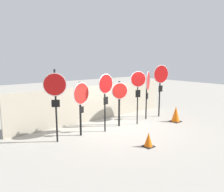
{
  "coord_description": "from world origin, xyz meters",
  "views": [
    {
      "loc": [
        -5.98,
        -6.75,
        2.88
      ],
      "look_at": [
        -0.51,
        0.0,
        1.42
      ],
      "focal_mm": 35.0,
      "sensor_mm": 36.0,
      "label": 1
    }
  ],
  "objects_px": {
    "stop_sign_4": "(138,84)",
    "traffic_cone_1": "(176,114)",
    "stop_sign_0": "(55,91)",
    "stop_sign_1": "(81,98)",
    "stop_sign_5": "(148,85)",
    "stop_sign_3": "(120,96)",
    "traffic_cone_0": "(148,140)",
    "stop_sign_6": "(161,79)",
    "stop_sign_2": "(106,89)"
  },
  "relations": [
    {
      "from": "stop_sign_4",
      "to": "traffic_cone_1",
      "type": "bearing_deg",
      "value": 5.61
    },
    {
      "from": "stop_sign_0",
      "to": "stop_sign_4",
      "type": "relative_size",
      "value": 1.07
    },
    {
      "from": "stop_sign_1",
      "to": "stop_sign_5",
      "type": "height_order",
      "value": "stop_sign_5"
    },
    {
      "from": "stop_sign_0",
      "to": "stop_sign_1",
      "type": "xyz_separation_m",
      "value": [
        1.03,
        0.04,
        -0.37
      ]
    },
    {
      "from": "stop_sign_1",
      "to": "traffic_cone_1",
      "type": "distance_m",
      "value": 4.68
    },
    {
      "from": "stop_sign_0",
      "to": "stop_sign_3",
      "type": "xyz_separation_m",
      "value": [
        2.92,
        0.02,
        -0.47
      ]
    },
    {
      "from": "stop_sign_5",
      "to": "stop_sign_4",
      "type": "bearing_deg",
      "value": 164.28
    },
    {
      "from": "traffic_cone_0",
      "to": "stop_sign_6",
      "type": "bearing_deg",
      "value": 33.73
    },
    {
      "from": "traffic_cone_1",
      "to": "stop_sign_4",
      "type": "bearing_deg",
      "value": 154.48
    },
    {
      "from": "stop_sign_5",
      "to": "traffic_cone_1",
      "type": "distance_m",
      "value": 1.89
    },
    {
      "from": "stop_sign_0",
      "to": "stop_sign_1",
      "type": "height_order",
      "value": "stop_sign_0"
    },
    {
      "from": "stop_sign_0",
      "to": "stop_sign_5",
      "type": "bearing_deg",
      "value": 32.48
    },
    {
      "from": "traffic_cone_0",
      "to": "stop_sign_5",
      "type": "bearing_deg",
      "value": 42.76
    },
    {
      "from": "stop_sign_0",
      "to": "traffic_cone_1",
      "type": "relative_size",
      "value": 3.53
    },
    {
      "from": "stop_sign_0",
      "to": "stop_sign_2",
      "type": "distance_m",
      "value": 2.03
    },
    {
      "from": "stop_sign_1",
      "to": "stop_sign_3",
      "type": "height_order",
      "value": "stop_sign_1"
    },
    {
      "from": "traffic_cone_0",
      "to": "stop_sign_4",
      "type": "bearing_deg",
      "value": 52.72
    },
    {
      "from": "stop_sign_0",
      "to": "stop_sign_5",
      "type": "height_order",
      "value": "stop_sign_0"
    },
    {
      "from": "stop_sign_2",
      "to": "traffic_cone_0",
      "type": "distance_m",
      "value": 2.6
    },
    {
      "from": "stop_sign_3",
      "to": "stop_sign_2",
      "type": "bearing_deg",
      "value": -144.85
    },
    {
      "from": "stop_sign_4",
      "to": "traffic_cone_1",
      "type": "relative_size",
      "value": 3.29
    },
    {
      "from": "stop_sign_3",
      "to": "stop_sign_4",
      "type": "xyz_separation_m",
      "value": [
        0.81,
        -0.3,
        0.47
      ]
    },
    {
      "from": "stop_sign_1",
      "to": "stop_sign_5",
      "type": "bearing_deg",
      "value": -16.44
    },
    {
      "from": "stop_sign_2",
      "to": "stop_sign_6",
      "type": "bearing_deg",
      "value": -6.23
    },
    {
      "from": "stop_sign_3",
      "to": "stop_sign_5",
      "type": "distance_m",
      "value": 1.85
    },
    {
      "from": "traffic_cone_1",
      "to": "stop_sign_6",
      "type": "bearing_deg",
      "value": 82.3
    },
    {
      "from": "stop_sign_2",
      "to": "stop_sign_4",
      "type": "height_order",
      "value": "stop_sign_4"
    },
    {
      "from": "stop_sign_6",
      "to": "traffic_cone_0",
      "type": "bearing_deg",
      "value": -134.48
    },
    {
      "from": "stop_sign_1",
      "to": "traffic_cone_1",
      "type": "bearing_deg",
      "value": -31.1
    },
    {
      "from": "stop_sign_2",
      "to": "stop_sign_4",
      "type": "distance_m",
      "value": 1.72
    },
    {
      "from": "stop_sign_3",
      "to": "traffic_cone_0",
      "type": "bearing_deg",
      "value": -84.84
    },
    {
      "from": "stop_sign_3",
      "to": "stop_sign_4",
      "type": "height_order",
      "value": "stop_sign_4"
    },
    {
      "from": "stop_sign_0",
      "to": "stop_sign_3",
      "type": "distance_m",
      "value": 2.96
    },
    {
      "from": "traffic_cone_0",
      "to": "traffic_cone_1",
      "type": "xyz_separation_m",
      "value": [
        3.24,
        1.2,
        0.12
      ]
    },
    {
      "from": "stop_sign_1",
      "to": "stop_sign_6",
      "type": "height_order",
      "value": "stop_sign_6"
    },
    {
      "from": "stop_sign_1",
      "to": "stop_sign_6",
      "type": "xyz_separation_m",
      "value": [
        4.55,
        -0.06,
        0.49
      ]
    },
    {
      "from": "traffic_cone_0",
      "to": "stop_sign_3",
      "type": "bearing_deg",
      "value": 72.6
    },
    {
      "from": "stop_sign_4",
      "to": "stop_sign_6",
      "type": "bearing_deg",
      "value": 38.6
    },
    {
      "from": "stop_sign_6",
      "to": "stop_sign_5",
      "type": "bearing_deg",
      "value": -174.22
    },
    {
      "from": "stop_sign_2",
      "to": "stop_sign_5",
      "type": "distance_m",
      "value": 2.73
    },
    {
      "from": "stop_sign_0",
      "to": "stop_sign_1",
      "type": "relative_size",
      "value": 1.25
    },
    {
      "from": "stop_sign_5",
      "to": "traffic_cone_1",
      "type": "bearing_deg",
      "value": -92.52
    },
    {
      "from": "stop_sign_6",
      "to": "stop_sign_3",
      "type": "bearing_deg",
      "value": -169.33
    },
    {
      "from": "stop_sign_3",
      "to": "traffic_cone_0",
      "type": "height_order",
      "value": "stop_sign_3"
    },
    {
      "from": "stop_sign_0",
      "to": "stop_sign_2",
      "type": "bearing_deg",
      "value": 26.72
    },
    {
      "from": "stop_sign_3",
      "to": "traffic_cone_1",
      "type": "distance_m",
      "value": 2.93
    },
    {
      "from": "stop_sign_6",
      "to": "traffic_cone_1",
      "type": "xyz_separation_m",
      "value": [
        -0.14,
        -1.06,
        -1.57
      ]
    },
    {
      "from": "traffic_cone_1",
      "to": "stop_sign_0",
      "type": "bearing_deg",
      "value": 168.69
    },
    {
      "from": "traffic_cone_1",
      "to": "stop_sign_5",
      "type": "bearing_deg",
      "value": 121.48
    },
    {
      "from": "stop_sign_3",
      "to": "traffic_cone_0",
      "type": "xyz_separation_m",
      "value": [
        -0.73,
        -2.31,
        -1.11
      ]
    }
  ]
}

